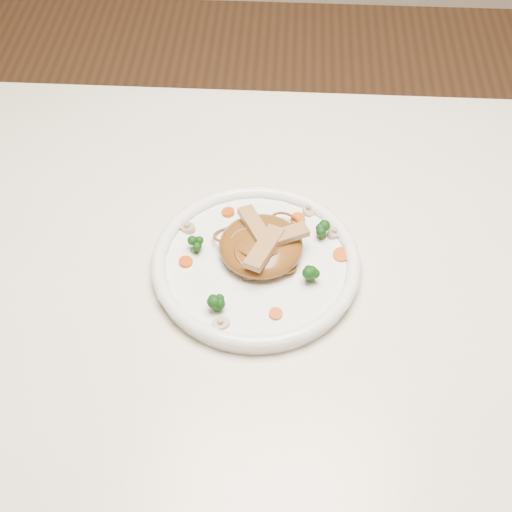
{
  "coord_description": "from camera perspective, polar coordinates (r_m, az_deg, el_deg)",
  "views": [
    {
      "loc": [
        -0.02,
        -0.63,
        1.51
      ],
      "look_at": [
        -0.05,
        -0.01,
        0.78
      ],
      "focal_mm": 49.67,
      "sensor_mm": 36.0,
      "label": 1
    }
  ],
  "objects": [
    {
      "name": "mushroom_1",
      "position": [
        1.01,
        6.33,
        1.88
      ],
      "size": [
        0.03,
        0.03,
        0.01
      ],
      "primitive_type": "cylinder",
      "rotation": [
        0.0,
        0.0,
        0.96
      ],
      "color": "#BBAE8C",
      "rests_on": "plate"
    },
    {
      "name": "carrot_2",
      "position": [
        0.99,
        6.88,
        0.1
      ],
      "size": [
        0.02,
        0.02,
        0.0
      ],
      "primitive_type": "cylinder",
      "rotation": [
        0.0,
        0.0,
        -0.08
      ],
      "color": "#C74807",
      "rests_on": "plate"
    },
    {
      "name": "plate",
      "position": [
        0.98,
        0.0,
        -0.83
      ],
      "size": [
        0.37,
        0.37,
        0.02
      ],
      "primitive_type": "cylinder",
      "rotation": [
        0.0,
        0.0,
        0.37
      ],
      "color": "white",
      "rests_on": "table"
    },
    {
      "name": "noodle_mound",
      "position": [
        0.97,
        0.4,
        0.84
      ],
      "size": [
        0.14,
        0.14,
        0.04
      ],
      "primitive_type": "ellipsoid",
      "rotation": [
        0.0,
        0.0,
        0.25
      ],
      "color": "brown",
      "rests_on": "plate"
    },
    {
      "name": "carrot_0",
      "position": [
        1.03,
        3.39,
        3.0
      ],
      "size": [
        0.03,
        0.03,
        0.0
      ],
      "primitive_type": "cylinder",
      "rotation": [
        0.0,
        0.0,
        -0.41
      ],
      "color": "#C74807",
      "rests_on": "plate"
    },
    {
      "name": "broccoli_1",
      "position": [
        0.98,
        -4.94,
        1.01
      ],
      "size": [
        0.03,
        0.03,
        0.03
      ],
      "primitive_type": null,
      "rotation": [
        0.0,
        0.0,
        -0.37
      ],
      "color": "#0D380B",
      "rests_on": "plate"
    },
    {
      "name": "table",
      "position": [
        1.07,
        2.8,
        -4.27
      ],
      "size": [
        1.2,
        0.8,
        0.75
      ],
      "color": "#EFE2CA",
      "rests_on": "ground"
    },
    {
      "name": "mushroom_2",
      "position": [
        1.02,
        -5.54,
        2.3
      ],
      "size": [
        0.04,
        0.04,
        0.01
      ],
      "primitive_type": "cylinder",
      "rotation": [
        0.0,
        0.0,
        -0.64
      ],
      "color": "#BBAE8C",
      "rests_on": "plate"
    },
    {
      "name": "chicken_b",
      "position": [
        0.97,
        -0.1,
        2.51
      ],
      "size": [
        0.05,
        0.07,
        0.01
      ],
      "primitive_type": "cube",
      "rotation": [
        0.0,
        0.0,
        2.07
      ],
      "color": "tan",
      "rests_on": "noodle_mound"
    },
    {
      "name": "carrot_3",
      "position": [
        1.04,
        -2.26,
        3.55
      ],
      "size": [
        0.02,
        0.02,
        0.0
      ],
      "primitive_type": "cylinder",
      "rotation": [
        0.0,
        0.0,
        0.2
      ],
      "color": "#C74807",
      "rests_on": "plate"
    },
    {
      "name": "carrot_1",
      "position": [
        0.98,
        -5.67,
        -0.46
      ],
      "size": [
        0.02,
        0.02,
        0.0
      ],
      "primitive_type": "cylinder",
      "rotation": [
        0.0,
        0.0,
        0.01
      ],
      "color": "#C74807",
      "rests_on": "plate"
    },
    {
      "name": "broccoli_2",
      "position": [
        0.92,
        -3.11,
        -3.62
      ],
      "size": [
        0.04,
        0.04,
        0.03
      ],
      "primitive_type": null,
      "rotation": [
        0.0,
        0.0,
        -0.42
      ],
      "color": "#0D380B",
      "rests_on": "plate"
    },
    {
      "name": "chicken_a",
      "position": [
        0.96,
        2.3,
        1.65
      ],
      "size": [
        0.07,
        0.05,
        0.01
      ],
      "primitive_type": "cube",
      "rotation": [
        0.0,
        0.0,
        0.46
      ],
      "color": "tan",
      "rests_on": "noodle_mound"
    },
    {
      "name": "carrot_4",
      "position": [
        0.92,
        1.6,
        -4.66
      ],
      "size": [
        0.02,
        0.02,
        0.0
      ],
      "primitive_type": "cylinder",
      "rotation": [
        0.0,
        0.0,
        -0.13
      ],
      "color": "#C74807",
      "rests_on": "plate"
    },
    {
      "name": "mushroom_3",
      "position": [
        1.04,
        4.25,
        3.75
      ],
      "size": [
        0.03,
        0.03,
        0.01
      ],
      "primitive_type": "cylinder",
      "rotation": [
        0.0,
        0.0,
        1.63
      ],
      "color": "#BBAE8C",
      "rests_on": "plate"
    },
    {
      "name": "chicken_c",
      "position": [
        0.94,
        0.69,
        0.65
      ],
      "size": [
        0.05,
        0.08,
        0.01
      ],
      "primitive_type": "cube",
      "rotation": [
        0.0,
        0.0,
        4.28
      ],
      "color": "tan",
      "rests_on": "noodle_mound"
    },
    {
      "name": "mushroom_0",
      "position": [
        0.91,
        -2.86,
        -5.44
      ],
      "size": [
        0.03,
        0.03,
        0.01
      ],
      "primitive_type": "cylinder",
      "rotation": [
        0.0,
        0.0,
        0.26
      ],
      "color": "#BBAE8C",
      "rests_on": "plate"
    },
    {
      "name": "broccoli_0",
      "position": [
        1.0,
        5.34,
        2.22
      ],
      "size": [
        0.04,
        0.04,
        0.03
      ],
      "primitive_type": null,
      "rotation": [
        0.0,
        0.0,
        -0.38
      ],
      "color": "#0D380B",
      "rests_on": "plate"
    },
    {
      "name": "ground",
      "position": [
        1.64,
        1.91,
        -17.76
      ],
      "size": [
        4.0,
        4.0,
        0.0
      ],
      "primitive_type": "plane",
      "color": "brown",
      "rests_on": "ground"
    },
    {
      "name": "broccoli_3",
      "position": [
        0.95,
        4.45,
        -1.22
      ],
      "size": [
        0.04,
        0.04,
        0.03
      ],
      "primitive_type": null,
      "rotation": [
        0.0,
        0.0,
        -0.34
      ],
      "color": "#0D380B",
      "rests_on": "plate"
    }
  ]
}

